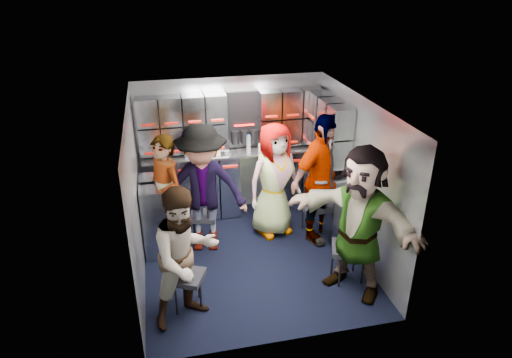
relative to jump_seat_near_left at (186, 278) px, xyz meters
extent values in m
plane|color=black|center=(0.91, 0.74, -0.39)|extent=(3.00, 3.00, 0.00)
cube|color=#8E929A|center=(0.91, 2.24, 0.66)|extent=(2.80, 0.04, 2.10)
cube|color=#8E929A|center=(-0.49, 0.74, 0.66)|extent=(0.04, 3.00, 2.10)
cube|color=#8E929A|center=(2.31, 0.74, 0.66)|extent=(0.04, 3.00, 2.10)
cube|color=silver|center=(0.91, 0.74, 1.71)|extent=(2.80, 3.00, 0.02)
cube|color=gray|center=(0.91, 2.03, 0.11)|extent=(2.68, 0.38, 0.99)
cube|color=gray|center=(-0.28, 1.30, 0.11)|extent=(0.38, 0.76, 0.99)
cube|color=silver|center=(0.91, 2.03, 0.63)|extent=(2.68, 0.42, 0.03)
cube|color=gray|center=(0.91, 2.09, 1.10)|extent=(2.68, 0.28, 0.82)
cube|color=gray|center=(2.16, 1.44, 1.10)|extent=(0.28, 1.00, 0.82)
cube|color=gray|center=(2.16, 1.34, 0.11)|extent=(0.28, 1.20, 1.00)
cube|color=#B8170B|center=(0.91, 1.83, 0.49)|extent=(2.60, 0.02, 0.03)
cube|color=black|center=(0.00, 0.00, 0.02)|extent=(0.48, 0.47, 0.06)
cylinder|color=black|center=(-0.14, -0.12, -0.19)|extent=(0.02, 0.02, 0.39)
cylinder|color=black|center=(0.14, -0.12, -0.19)|extent=(0.02, 0.02, 0.39)
cylinder|color=black|center=(-0.14, 0.12, -0.19)|extent=(0.02, 0.02, 0.39)
cylinder|color=black|center=(0.14, 0.12, -0.19)|extent=(0.02, 0.02, 0.39)
cube|color=black|center=(0.34, 1.33, 0.01)|extent=(0.42, 0.41, 0.06)
cylinder|color=black|center=(0.21, 1.22, -0.20)|extent=(0.02, 0.02, 0.37)
cylinder|color=black|center=(0.48, 1.22, -0.20)|extent=(0.02, 0.02, 0.37)
cylinder|color=black|center=(0.21, 1.45, -0.20)|extent=(0.02, 0.02, 0.37)
cylinder|color=black|center=(0.48, 1.45, -0.20)|extent=(0.02, 0.02, 0.37)
cube|color=black|center=(1.36, 1.54, 0.01)|extent=(0.46, 0.45, 0.06)
cylinder|color=black|center=(1.23, 1.42, -0.20)|extent=(0.02, 0.02, 0.38)
cylinder|color=black|center=(1.49, 1.42, -0.20)|extent=(0.02, 0.02, 0.38)
cylinder|color=black|center=(1.23, 1.65, -0.20)|extent=(0.02, 0.02, 0.38)
cylinder|color=black|center=(1.49, 1.65, -0.20)|extent=(0.02, 0.02, 0.38)
cube|color=black|center=(1.93, 1.22, 0.01)|extent=(0.40, 0.38, 0.06)
cylinder|color=black|center=(1.80, 1.10, -0.20)|extent=(0.02, 0.02, 0.38)
cylinder|color=black|center=(2.06, 1.10, -0.20)|extent=(0.02, 0.02, 0.38)
cylinder|color=black|center=(1.80, 1.33, -0.20)|extent=(0.02, 0.02, 0.38)
cylinder|color=black|center=(2.06, 1.33, -0.20)|extent=(0.02, 0.02, 0.38)
cube|color=black|center=(1.96, 0.07, 0.06)|extent=(0.51, 0.49, 0.06)
cylinder|color=black|center=(1.82, -0.06, -0.18)|extent=(0.03, 0.03, 0.42)
cylinder|color=black|center=(2.11, -0.06, -0.18)|extent=(0.03, 0.03, 0.42)
cylinder|color=black|center=(1.82, 0.19, -0.18)|extent=(0.03, 0.03, 0.42)
cylinder|color=black|center=(2.11, 0.19, -0.18)|extent=(0.03, 0.03, 0.42)
imported|color=black|center=(-0.14, 1.22, 0.44)|extent=(0.65, 0.72, 1.64)
imported|color=black|center=(0.00, -0.18, 0.41)|extent=(0.95, 0.87, 1.59)
imported|color=black|center=(0.34, 1.15, 0.50)|extent=(1.25, 0.86, 1.78)
imported|color=black|center=(1.36, 1.36, 0.44)|extent=(0.92, 0.73, 1.65)
imported|color=black|center=(1.93, 1.04, 0.53)|extent=(1.16, 0.90, 1.84)
imported|color=black|center=(1.96, -0.11, 0.53)|extent=(1.47, 1.68, 1.84)
cylinder|color=white|center=(0.52, 1.98, 0.76)|extent=(0.06, 0.06, 0.23)
cylinder|color=white|center=(0.22, 1.98, 0.77)|extent=(0.06, 0.06, 0.26)
cylinder|color=white|center=(1.13, 1.98, 0.77)|extent=(0.06, 0.06, 0.24)
cylinder|color=#C3B28A|center=(0.66, 1.97, 0.69)|extent=(0.08, 0.08, 0.10)
cylinder|color=#C3B28A|center=(1.31, 1.97, 0.70)|extent=(0.07, 0.07, 0.11)
camera|label=1|loc=(-0.14, -4.19, 3.18)|focal=32.00mm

